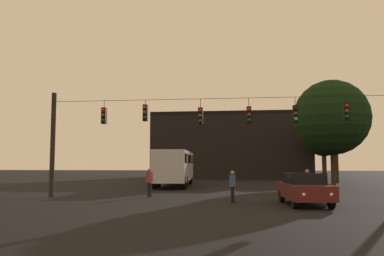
{
  "coord_description": "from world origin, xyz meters",
  "views": [
    {
      "loc": [
        1.22,
        -6.02,
        1.96
      ],
      "look_at": [
        -1.43,
        15.67,
        3.9
      ],
      "focal_mm": 37.5,
      "sensor_mm": 36.0,
      "label": 1
    }
  ],
  "objects_px": {
    "pedestrian_crossing_left": "(232,185)",
    "tree_right_far": "(324,138)",
    "pedestrian_crossing_right": "(149,181)",
    "tree_left_silhouette": "(332,117)",
    "city_bus": "(175,165)",
    "pedestrian_crossing_center": "(307,182)",
    "car_near_right": "(304,188)",
    "tree_behind_building": "(335,117)"
  },
  "relations": [
    {
      "from": "city_bus",
      "to": "tree_behind_building",
      "type": "xyz_separation_m",
      "value": [
        15.19,
        7.53,
        4.78
      ]
    },
    {
      "from": "pedestrian_crossing_center",
      "to": "tree_behind_building",
      "type": "relative_size",
      "value": 0.18
    },
    {
      "from": "pedestrian_crossing_center",
      "to": "tree_right_far",
      "type": "xyz_separation_m",
      "value": [
        6.13,
        26.0,
        4.09
      ]
    },
    {
      "from": "pedestrian_crossing_right",
      "to": "tree_behind_building",
      "type": "distance_m",
      "value": 24.58
    },
    {
      "from": "tree_right_far",
      "to": "city_bus",
      "type": "bearing_deg",
      "value": -136.26
    },
    {
      "from": "pedestrian_crossing_left",
      "to": "tree_left_silhouette",
      "type": "relative_size",
      "value": 0.18
    },
    {
      "from": "city_bus",
      "to": "tree_left_silhouette",
      "type": "distance_m",
      "value": 13.6
    },
    {
      "from": "tree_left_silhouette",
      "to": "tree_behind_building",
      "type": "height_order",
      "value": "tree_behind_building"
    },
    {
      "from": "pedestrian_crossing_left",
      "to": "tree_behind_building",
      "type": "relative_size",
      "value": 0.18
    },
    {
      "from": "pedestrian_crossing_right",
      "to": "tree_behind_building",
      "type": "bearing_deg",
      "value": 51.62
    },
    {
      "from": "car_near_right",
      "to": "pedestrian_crossing_right",
      "type": "xyz_separation_m",
      "value": [
        -8.31,
        3.51,
        0.16
      ]
    },
    {
      "from": "tree_right_far",
      "to": "pedestrian_crossing_center",
      "type": "bearing_deg",
      "value": -103.27
    },
    {
      "from": "pedestrian_crossing_left",
      "to": "tree_left_silhouette",
      "type": "height_order",
      "value": "tree_left_silhouette"
    },
    {
      "from": "pedestrian_crossing_center",
      "to": "pedestrian_crossing_right",
      "type": "bearing_deg",
      "value": -179.72
    },
    {
      "from": "city_bus",
      "to": "tree_right_far",
      "type": "bearing_deg",
      "value": 43.74
    },
    {
      "from": "pedestrian_crossing_center",
      "to": "tree_left_silhouette",
      "type": "distance_m",
      "value": 11.8
    },
    {
      "from": "car_near_right",
      "to": "tree_behind_building",
      "type": "height_order",
      "value": "tree_behind_building"
    },
    {
      "from": "pedestrian_crossing_left",
      "to": "pedestrian_crossing_center",
      "type": "xyz_separation_m",
      "value": [
        4.12,
        2.76,
        0.02
      ]
    },
    {
      "from": "tree_behind_building",
      "to": "tree_right_far",
      "type": "height_order",
      "value": "tree_behind_building"
    },
    {
      "from": "city_bus",
      "to": "car_near_right",
      "type": "distance_m",
      "value": 17.11
    },
    {
      "from": "tree_behind_building",
      "to": "pedestrian_crossing_center",
      "type": "bearing_deg",
      "value": -107.29
    },
    {
      "from": "city_bus",
      "to": "pedestrian_crossing_center",
      "type": "height_order",
      "value": "city_bus"
    },
    {
      "from": "city_bus",
      "to": "pedestrian_crossing_center",
      "type": "distance_m",
      "value": 14.61
    },
    {
      "from": "pedestrian_crossing_center",
      "to": "pedestrian_crossing_right",
      "type": "height_order",
      "value": "pedestrian_crossing_right"
    },
    {
      "from": "pedestrian_crossing_right",
      "to": "tree_left_silhouette",
      "type": "xyz_separation_m",
      "value": [
        12.67,
        10.2,
        4.73
      ]
    },
    {
      "from": "tree_left_silhouette",
      "to": "tree_right_far",
      "type": "xyz_separation_m",
      "value": [
        2.48,
        15.84,
        -0.68
      ]
    },
    {
      "from": "tree_right_far",
      "to": "pedestrian_crossing_left",
      "type": "bearing_deg",
      "value": -109.61
    },
    {
      "from": "pedestrian_crossing_left",
      "to": "pedestrian_crossing_center",
      "type": "height_order",
      "value": "pedestrian_crossing_center"
    },
    {
      "from": "pedestrian_crossing_left",
      "to": "pedestrian_crossing_right",
      "type": "relative_size",
      "value": 0.95
    },
    {
      "from": "pedestrian_crossing_left",
      "to": "tree_right_far",
      "type": "bearing_deg",
      "value": 70.39
    },
    {
      "from": "pedestrian_crossing_left",
      "to": "tree_right_far",
      "type": "height_order",
      "value": "tree_right_far"
    },
    {
      "from": "pedestrian_crossing_left",
      "to": "pedestrian_crossing_right",
      "type": "distance_m",
      "value": 5.61
    },
    {
      "from": "tree_left_silhouette",
      "to": "tree_right_far",
      "type": "height_order",
      "value": "tree_left_silhouette"
    },
    {
      "from": "pedestrian_crossing_right",
      "to": "tree_right_far",
      "type": "relative_size",
      "value": 0.23
    },
    {
      "from": "tree_right_far",
      "to": "tree_left_silhouette",
      "type": "bearing_deg",
      "value": -98.9
    },
    {
      "from": "city_bus",
      "to": "tree_right_far",
      "type": "relative_size",
      "value": 1.53
    },
    {
      "from": "pedestrian_crossing_left",
      "to": "tree_left_silhouette",
      "type": "distance_m",
      "value": 15.81
    },
    {
      "from": "tree_behind_building",
      "to": "tree_right_far",
      "type": "xyz_separation_m",
      "value": [
        0.31,
        7.3,
        -1.64
      ]
    },
    {
      "from": "pedestrian_crossing_center",
      "to": "tree_right_far",
      "type": "height_order",
      "value": "tree_right_far"
    },
    {
      "from": "tree_left_silhouette",
      "to": "city_bus",
      "type": "bearing_deg",
      "value": 175.55
    },
    {
      "from": "city_bus",
      "to": "car_near_right",
      "type": "bearing_deg",
      "value": -59.57
    },
    {
      "from": "car_near_right",
      "to": "tree_behind_building",
      "type": "bearing_deg",
      "value": 73.63
    }
  ]
}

